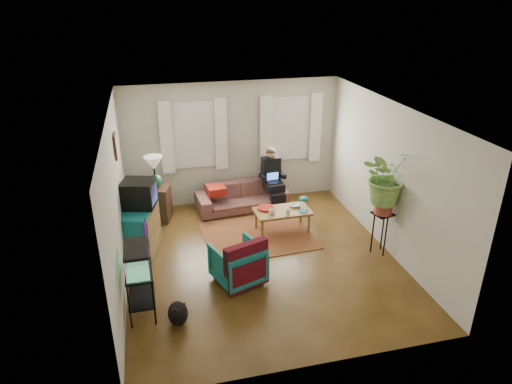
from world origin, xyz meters
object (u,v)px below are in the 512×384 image
object	(u,v)px
sofa	(242,192)
aquarium_stand	(141,292)
side_table	(157,203)
plant_stand	(380,233)
coffee_table	(282,220)
armchair	(237,261)
dresser	(140,231)

from	to	relation	value
sofa	aquarium_stand	world-z (taller)	sofa
sofa	side_table	bearing A→B (deg)	178.11
side_table	plant_stand	distance (m)	4.32
plant_stand	side_table	bearing A→B (deg)	149.15
sofa	side_table	xyz separation A→B (m)	(-1.74, -0.09, -0.02)
aquarium_stand	coffee_table	distance (m)	3.24
sofa	armchair	world-z (taller)	sofa
armchair	coffee_table	distance (m)	1.84
side_table	coffee_table	distance (m)	2.52
sofa	aquarium_stand	xyz separation A→B (m)	(-2.09, -3.03, -0.01)
aquarium_stand	armchair	bearing A→B (deg)	17.32
dresser	coffee_table	bearing A→B (deg)	18.94
sofa	armchair	size ratio (longest dim) A/B	2.62
sofa	armchair	xyz separation A→B (m)	(-0.61, -2.56, -0.01)
side_table	coffee_table	bearing A→B (deg)	-24.74
side_table	armchair	xyz separation A→B (m)	(1.13, -2.47, 0.01)
dresser	aquarium_stand	world-z (taller)	dresser
aquarium_stand	armchair	world-z (taller)	aquarium_stand
aquarium_stand	sofa	bearing A→B (deg)	55.20
armchair	sofa	bearing A→B (deg)	-122.90
armchair	plant_stand	distance (m)	2.60
armchair	aquarium_stand	bearing A→B (deg)	-1.93
armchair	coffee_table	xyz separation A→B (m)	(1.16, 1.42, -0.14)
aquarium_stand	coffee_table	world-z (taller)	aquarium_stand
armchair	plant_stand	world-z (taller)	plant_stand
side_table	dresser	size ratio (longest dim) A/B	0.73
sofa	armchair	distance (m)	2.64
sofa	coffee_table	size ratio (longest dim) A/B	1.79
side_table	dresser	world-z (taller)	dresser
armchair	side_table	bearing A→B (deg)	-84.87
coffee_table	plant_stand	bearing A→B (deg)	-40.70
coffee_table	plant_stand	xyz separation A→B (m)	(1.42, -1.16, 0.17)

